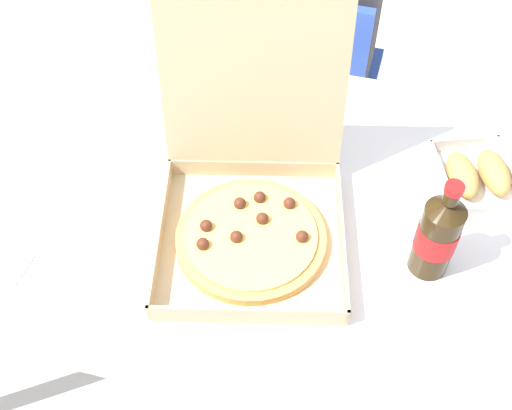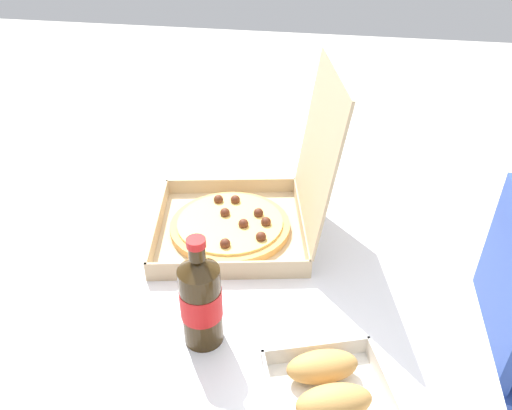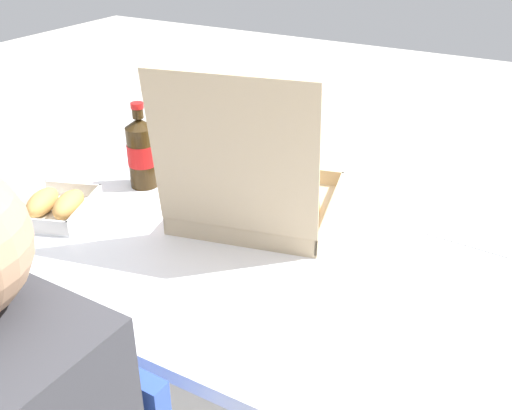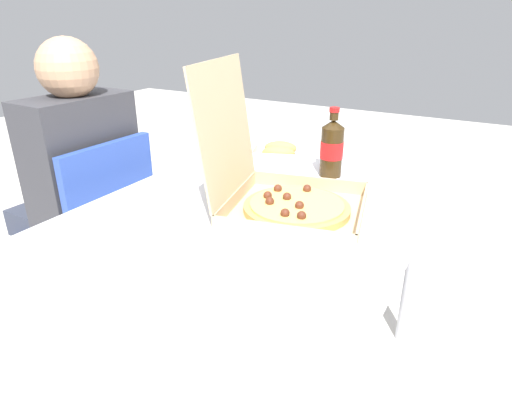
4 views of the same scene
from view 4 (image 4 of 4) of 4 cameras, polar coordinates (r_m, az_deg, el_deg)
name	(u,v)px [view 4 (image 4 of 4)]	position (r m, az deg, el deg)	size (l,w,h in m)	color
dining_table	(243,241)	(1.20, -1.73, -4.66)	(1.41, 0.85, 0.72)	white
chair	(95,233)	(1.71, -20.01, -3.43)	(0.41, 0.41, 0.83)	#2D4CAD
diner_person	(76,177)	(1.68, -22.24, 3.39)	(0.36, 0.41, 1.15)	#333847
pizza_box_open	(283,193)	(1.18, 3.47, 1.58)	(0.43, 0.46, 0.39)	tan
bread_side_box	(279,152)	(1.63, 3.04, 6.84)	(0.21, 0.23, 0.06)	white
cola_bottle	(332,148)	(1.46, 9.75, 7.28)	(0.07, 0.07, 0.22)	#33230F
paper_menu	(251,339)	(0.76, -0.61, -16.87)	(0.21, 0.15, 0.00)	white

